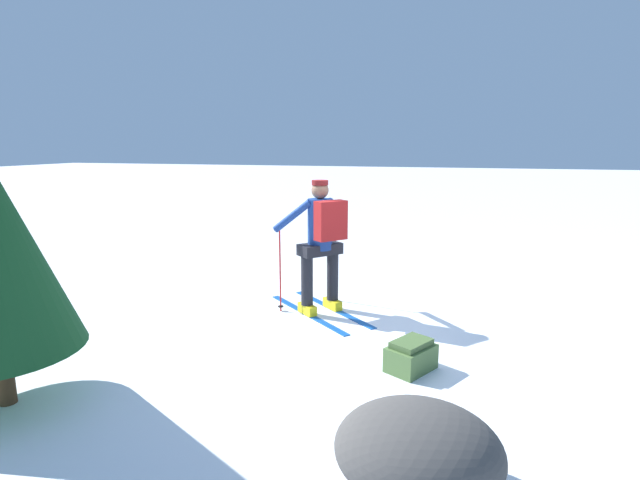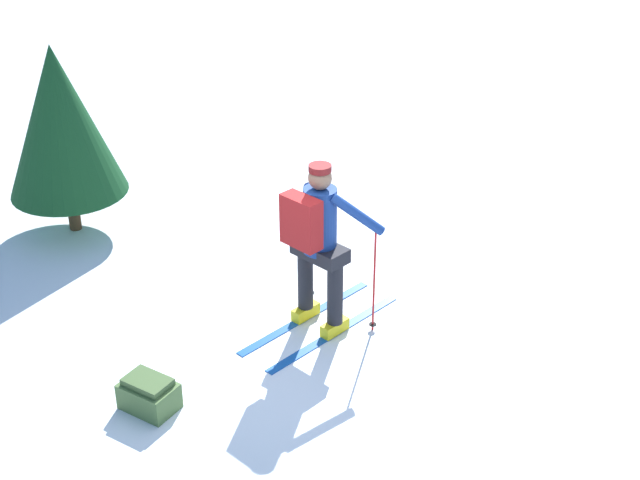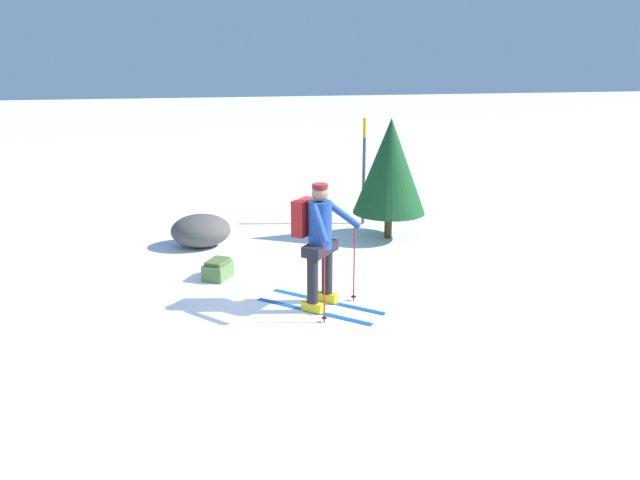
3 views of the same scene
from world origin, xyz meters
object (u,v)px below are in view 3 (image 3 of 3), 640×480
rock_boulder (201,230)px  skier (318,238)px  dropped_backpack (218,270)px  trail_marker (364,164)px  pine_tree (390,166)px

rock_boulder → skier: bearing=-64.2°
dropped_backpack → trail_marker: trail_marker is taller
pine_tree → dropped_backpack: bearing=-154.0°
rock_boulder → pine_tree: size_ratio=0.47×
dropped_backpack → rock_boulder: 1.74m
skier → trail_marker: 4.34m
skier → rock_boulder: bearing=115.8°
dropped_backpack → trail_marker: (3.00, 2.62, 1.07)m
dropped_backpack → pine_tree: (3.19, 1.56, 1.20)m
trail_marker → rock_boulder: size_ratio=2.01×
trail_marker → pine_tree: bearing=-79.7°
pine_tree → trail_marker: bearing=100.3°
dropped_backpack → rock_boulder: size_ratio=0.54×
dropped_backpack → trail_marker: bearing=41.1°
trail_marker → rock_boulder: trail_marker is taller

